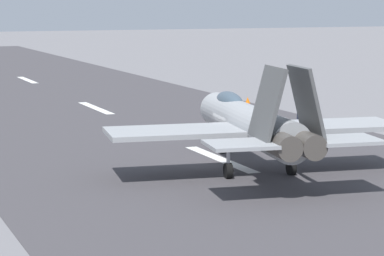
{
  "coord_description": "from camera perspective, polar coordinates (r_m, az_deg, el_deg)",
  "views": [
    {
      "loc": [
        -38.3,
        18.37,
        8.34
      ],
      "look_at": [
        -1.65,
        2.65,
        2.2
      ],
      "focal_mm": 76.53,
      "sensor_mm": 36.0,
      "label": 1
    }
  ],
  "objects": [
    {
      "name": "fighter_jet",
      "position": [
        40.89,
        4.01,
        0.39
      ],
      "size": [
        16.81,
        14.89,
        5.61
      ],
      "color": "#989B9E",
      "rests_on": "ground"
    },
    {
      "name": "runway_strip",
      "position": [
        43.27,
        2.38,
        -2.35
      ],
      "size": [
        240.0,
        26.0,
        0.02
      ],
      "color": "#413E42",
      "rests_on": "ground"
    },
    {
      "name": "marker_cone_far",
      "position": [
        68.18,
        3.9,
        1.94
      ],
      "size": [
        0.44,
        0.44,
        0.55
      ],
      "primitive_type": "cone",
      "color": "orange",
      "rests_on": "ground"
    },
    {
      "name": "crew_person",
      "position": [
        57.1,
        7.54,
        1.07
      ],
      "size": [
        0.5,
        0.55,
        1.56
      ],
      "color": "#1E2338",
      "rests_on": "ground"
    },
    {
      "name": "ground_plane",
      "position": [
        43.29,
        2.37,
        -2.36
      ],
      "size": [
        400.0,
        400.0,
        0.0
      ],
      "primitive_type": "plane",
      "color": "slate"
    }
  ]
}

